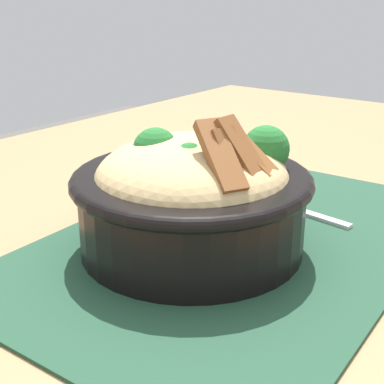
% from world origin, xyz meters
% --- Properties ---
extents(table, '(1.39, 0.90, 0.73)m').
position_xyz_m(table, '(0.00, 0.00, 0.67)').
color(table, '#99754C').
rests_on(table, ground_plane).
extents(placemat, '(0.44, 0.30, 0.00)m').
position_xyz_m(placemat, '(-0.01, -0.02, 0.73)').
color(placemat, '#1E422D').
rests_on(placemat, table).
extents(bowl, '(0.22, 0.22, 0.12)m').
position_xyz_m(bowl, '(-0.05, -0.00, 0.78)').
color(bowl, black).
rests_on(bowl, placemat).
extents(fork, '(0.03, 0.13, 0.00)m').
position_xyz_m(fork, '(0.08, -0.02, 0.73)').
color(fork, silver).
rests_on(fork, placemat).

